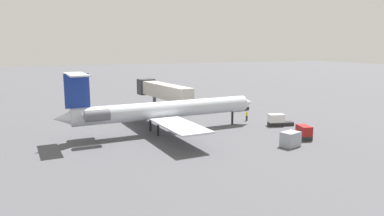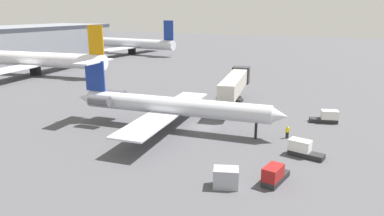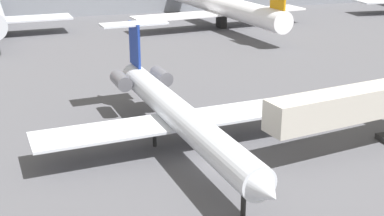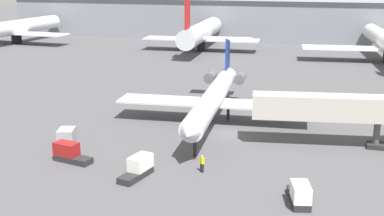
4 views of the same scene
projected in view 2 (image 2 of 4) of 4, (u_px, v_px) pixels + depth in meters
name	position (u px, v px, depth m)	size (l,w,h in m)	color
ground_plane	(202.00, 128.00, 51.06)	(400.00, 400.00, 0.10)	#4C4C51
regional_jet	(167.00, 105.00, 49.73)	(24.74, 31.39, 9.15)	silver
jet_bridge	(236.00, 82.00, 61.65)	(18.71, 5.78, 5.91)	#B7B2A8
ground_crew_marshaller	(287.00, 132.00, 46.43)	(0.47, 0.46, 1.69)	black
baggage_tug_lead	(303.00, 149.00, 40.68)	(2.20, 4.20, 1.90)	#262628
baggage_tug_trailing	(274.00, 175.00, 34.24)	(4.20, 2.16, 1.90)	#262628
baggage_tug_spare	(327.00, 117.00, 52.98)	(2.33, 4.22, 1.90)	#262628
cargo_container_uld	(226.00, 178.00, 33.50)	(2.33, 2.77, 1.89)	#999EA8
parked_airliner_centre	(35.00, 60.00, 91.37)	(35.25, 41.55, 13.07)	white
parked_airliner_east_mid	(132.00, 44.00, 136.59)	(32.65, 38.54, 13.02)	silver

